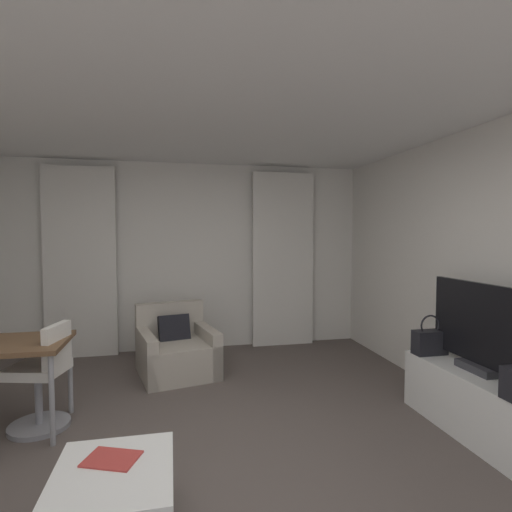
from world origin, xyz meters
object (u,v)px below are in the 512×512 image
at_px(coffee_table, 114,506).
at_px(magazine_open, 112,459).
at_px(desk_chair, 43,382).
at_px(tv_console, 482,404).
at_px(handbag_primary, 430,341).
at_px(armchair, 176,351).
at_px(tv_flatscreen, 481,330).

bearing_deg(coffee_table, magazine_open, 101.09).
xyz_separation_m(desk_chair, magazine_open, (0.73, -1.32, 0.00)).
bearing_deg(tv_console, handbag_primary, 101.67).
xyz_separation_m(magazine_open, tv_console, (2.77, 0.45, -0.14)).
bearing_deg(armchair, handbag_primary, -32.26).
height_order(armchair, tv_console, armchair).
bearing_deg(coffee_table, tv_flatscreen, 12.07).
distance_m(armchair, magazine_open, 2.46).
distance_m(tv_flatscreen, handbag_primary, 0.55).
bearing_deg(tv_console, tv_flatscreen, 90.00).
xyz_separation_m(coffee_table, tv_flatscreen, (2.75, 0.59, 0.66)).
height_order(desk_chair, tv_flatscreen, tv_flatscreen).
relative_size(armchair, tv_console, 0.75).
distance_m(desk_chair, tv_flatscreen, 3.62).
bearing_deg(desk_chair, tv_console, -13.88).
height_order(magazine_open, tv_console, tv_console).
bearing_deg(magazine_open, coffee_table, -78.91).
relative_size(magazine_open, tv_console, 0.24).
distance_m(coffee_table, handbag_primary, 2.89).
distance_m(coffee_table, tv_console, 2.81).
xyz_separation_m(tv_console, tv_flatscreen, (0.00, 0.03, 0.60)).
relative_size(coffee_table, magazine_open, 2.08).
height_order(coffee_table, handbag_primary, handbag_primary).
relative_size(tv_console, tv_flatscreen, 1.26).
height_order(magazine_open, tv_flatscreen, tv_flatscreen).
bearing_deg(handbag_primary, armchair, 147.74).
bearing_deg(handbag_primary, tv_console, -78.33).
relative_size(desk_chair, magazine_open, 2.63).
distance_m(armchair, coffee_table, 2.55).
bearing_deg(desk_chair, magazine_open, -61.12).
relative_size(armchair, handbag_primary, 2.79).
xyz_separation_m(armchair, desk_chair, (-1.10, -1.10, 0.13)).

